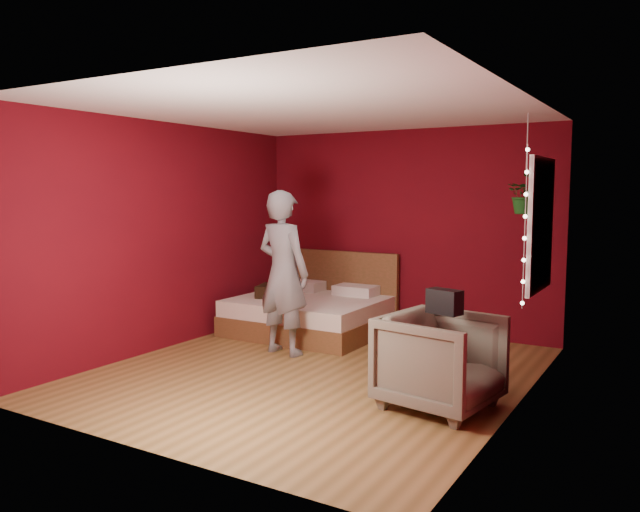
{
  "coord_description": "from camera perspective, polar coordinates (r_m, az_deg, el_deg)",
  "views": [
    {
      "loc": [
        3.18,
        -5.24,
        1.82
      ],
      "look_at": [
        -0.17,
        0.4,
        1.13
      ],
      "focal_mm": 35.0,
      "sensor_mm": 36.0,
      "label": 1
    }
  ],
  "objects": [
    {
      "name": "fairy_lights",
      "position": [
        5.76,
        18.23,
        2.5
      ],
      "size": [
        0.04,
        0.04,
        1.45
      ],
      "color": "silver",
      "rests_on": "room_walls"
    },
    {
      "name": "person",
      "position": [
        6.93,
        -3.39,
        -1.54
      ],
      "size": [
        0.71,
        0.52,
        1.83
      ],
      "primitive_type": "imported",
      "rotation": [
        0.0,
        0.0,
        3.02
      ],
      "color": "slate",
      "rests_on": "ground"
    },
    {
      "name": "throw_pillow",
      "position": [
        8.08,
        -4.06,
        -3.2
      ],
      "size": [
        0.55,
        0.55,
        0.15
      ],
      "primitive_type": "cube",
      "rotation": [
        0.0,
        0.0,
        0.32
      ],
      "color": "black",
      "rests_on": "bed"
    },
    {
      "name": "hanging_plant",
      "position": [
        6.74,
        18.28,
        5.39
      ],
      "size": [
        0.44,
        0.41,
        1.02
      ],
      "color": "silver",
      "rests_on": "room_walls"
    },
    {
      "name": "bed",
      "position": [
        8.07,
        -0.73,
        -5.15
      ],
      "size": [
        1.82,
        1.55,
        1.0
      ],
      "color": "brown",
      "rests_on": "ground"
    },
    {
      "name": "window",
      "position": [
        6.27,
        19.5,
        2.72
      ],
      "size": [
        0.05,
        0.97,
        1.27
      ],
      "color": "white",
      "rests_on": "room_walls"
    },
    {
      "name": "handbag",
      "position": [
        5.28,
        11.32,
        -4.1
      ],
      "size": [
        0.32,
        0.22,
        0.2
      ],
      "primitive_type": "cube",
      "rotation": [
        0.0,
        0.0,
        -0.29
      ],
      "color": "black",
      "rests_on": "armchair"
    },
    {
      "name": "floor",
      "position": [
        6.4,
        -0.53,
        -10.54
      ],
      "size": [
        4.5,
        4.5,
        0.0
      ],
      "primitive_type": "plane",
      "color": "olive",
      "rests_on": "ground"
    },
    {
      "name": "room_walls",
      "position": [
        6.14,
        -0.55,
        4.67
      ],
      "size": [
        4.04,
        4.54,
        2.62
      ],
      "color": "#5E0912",
      "rests_on": "ground"
    },
    {
      "name": "armchair",
      "position": [
        5.37,
        10.97,
        -9.43
      ],
      "size": [
        1.0,
        0.98,
        0.8
      ],
      "primitive_type": "imported",
      "rotation": [
        0.0,
        0.0,
        1.42
      ],
      "color": "#6A6554",
      "rests_on": "ground"
    }
  ]
}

